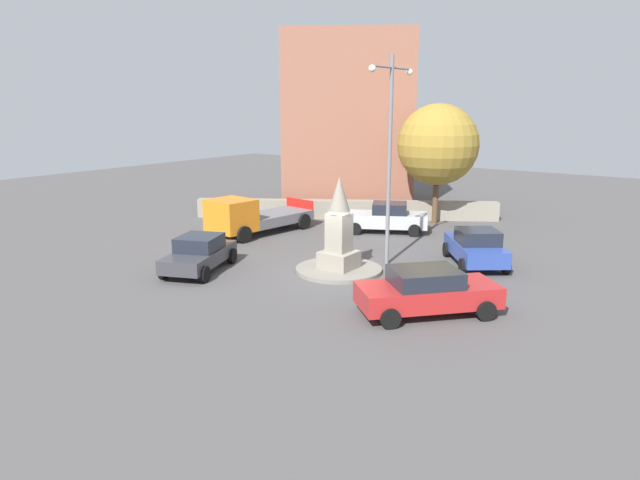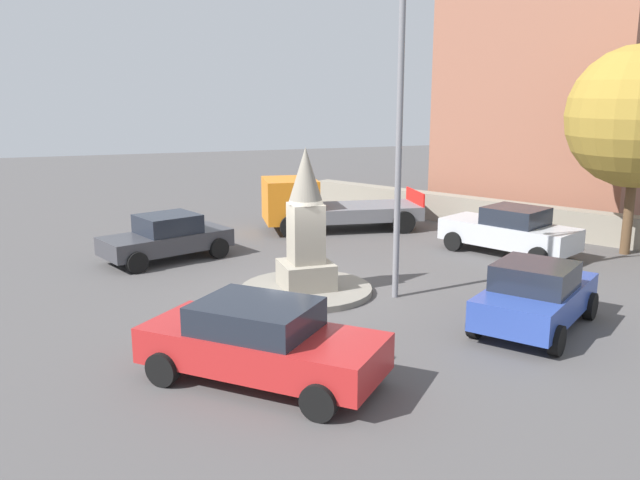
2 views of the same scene
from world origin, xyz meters
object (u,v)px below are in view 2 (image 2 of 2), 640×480
(monument, at_px, (306,228))
(truck_orange_parked_right, at_px, (323,206))
(car_dark_grey_waiting, at_px, (167,237))
(car_blue_passing, at_px, (536,295))
(streetlamp, at_px, (400,97))
(corner_building, at_px, (565,83))
(tree_near_wall, at_px, (639,117))
(car_red_far_side, at_px, (261,341))
(car_silver_near_island, at_px, (510,231))

(monument, bearing_deg, truck_orange_parked_right, 68.26)
(car_dark_grey_waiting, height_order, truck_orange_parked_right, truck_orange_parked_right)
(monument, distance_m, car_blue_passing, 5.93)
(monument, height_order, streetlamp, streetlamp)
(corner_building, bearing_deg, tree_near_wall, -112.53)
(corner_building, bearing_deg, streetlamp, -141.70)
(car_red_far_side, bearing_deg, car_blue_passing, 6.92)
(car_red_far_side, height_order, corner_building, corner_building)
(car_silver_near_island, xyz_separation_m, car_blue_passing, (-3.39, -6.10, -0.01))
(truck_orange_parked_right, xyz_separation_m, tree_near_wall, (8.22, -6.51, 3.45))
(car_blue_passing, relative_size, tree_near_wall, 0.62)
(monument, xyz_separation_m, car_dark_grey_waiting, (-3.13, 4.68, -1.03))
(monument, relative_size, truck_orange_parked_right, 0.61)
(car_blue_passing, bearing_deg, streetlamp, 122.91)
(streetlamp, distance_m, car_red_far_side, 7.33)
(streetlamp, height_order, car_silver_near_island, streetlamp)
(streetlamp, bearing_deg, corner_building, 38.30)
(monument, bearing_deg, streetlamp, -26.50)
(car_dark_grey_waiting, xyz_separation_m, car_blue_passing, (7.24, -8.84, 0.04))
(car_red_far_side, height_order, car_silver_near_island, car_silver_near_island)
(monument, xyz_separation_m, car_silver_near_island, (7.50, 1.95, -0.98))
(corner_building, bearing_deg, truck_orange_parked_right, -173.37)
(car_red_far_side, distance_m, car_silver_near_island, 12.05)
(car_dark_grey_waiting, bearing_deg, corner_building, 12.80)
(monument, relative_size, streetlamp, 0.43)
(monument, distance_m, corner_building, 17.21)
(car_blue_passing, height_order, tree_near_wall, tree_near_wall)
(car_silver_near_island, height_order, corner_building, corner_building)
(corner_building, height_order, tree_near_wall, corner_building)
(truck_orange_parked_right, bearing_deg, tree_near_wall, -38.40)
(car_dark_grey_waiting, relative_size, car_blue_passing, 1.05)
(car_red_far_side, bearing_deg, corner_building, 39.04)
(monument, relative_size, car_blue_passing, 0.90)
(car_dark_grey_waiting, bearing_deg, streetlamp, -47.63)
(streetlamp, xyz_separation_m, car_red_far_side, (-4.48, -3.90, -4.29))
(car_blue_passing, bearing_deg, car_red_far_side, -173.08)
(streetlamp, xyz_separation_m, truck_orange_parked_right, (0.83, 8.38, -4.12))
(car_dark_grey_waiting, xyz_separation_m, corner_building, (17.53, 3.98, 4.75))
(car_silver_near_island, bearing_deg, tree_near_wall, -17.25)
(streetlamp, relative_size, truck_orange_parked_right, 1.40)
(car_red_far_side, relative_size, car_dark_grey_waiting, 1.05)
(streetlamp, distance_m, tree_near_wall, 9.26)
(monument, distance_m, tree_near_wall, 11.48)
(car_blue_passing, bearing_deg, corner_building, 51.26)
(streetlamp, bearing_deg, tree_near_wall, 11.65)
(car_blue_passing, bearing_deg, car_silver_near_island, 60.92)
(corner_building, distance_m, tree_near_wall, 8.57)
(streetlamp, height_order, tree_near_wall, streetlamp)
(car_blue_passing, distance_m, tree_near_wall, 9.35)
(monument, relative_size, car_dark_grey_waiting, 0.86)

